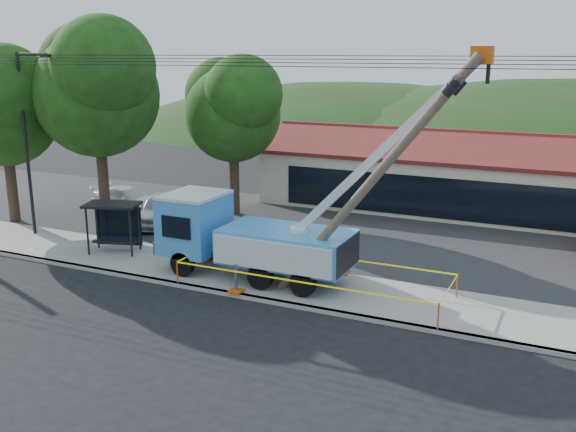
% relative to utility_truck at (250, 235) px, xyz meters
% --- Properties ---
extents(ground, '(120.00, 120.00, 0.00)m').
position_rel_utility_truck_xyz_m(ground, '(1.14, -4.04, -1.88)').
color(ground, black).
rests_on(ground, ground).
extents(curb, '(60.00, 0.25, 0.15)m').
position_rel_utility_truck_xyz_m(curb, '(1.14, -1.94, -1.80)').
color(curb, gray).
rests_on(curb, ground).
extents(sidewalk, '(60.00, 4.00, 0.15)m').
position_rel_utility_truck_xyz_m(sidewalk, '(1.14, -0.04, -1.80)').
color(sidewalk, gray).
rests_on(sidewalk, ground).
extents(parking_lot, '(60.00, 12.00, 0.10)m').
position_rel_utility_truck_xyz_m(parking_lot, '(1.14, 7.96, -1.83)').
color(parking_lot, '#28282B').
rests_on(parking_lot, ground).
extents(strip_mall, '(22.50, 8.53, 4.67)m').
position_rel_utility_truck_xyz_m(strip_mall, '(5.14, 15.94, 0.00)').
color(strip_mall, '#BEB496').
rests_on(strip_mall, ground).
extents(streetlight, '(2.13, 0.22, 9.00)m').
position_rel_utility_truck_xyz_m(streetlight, '(-12.64, 0.96, 3.43)').
color(streetlight, black).
rests_on(streetlight, ground).
extents(tree_west_near, '(7.56, 6.72, 10.80)m').
position_rel_utility_truck_xyz_m(tree_west_near, '(-10.86, 3.96, 5.65)').
color(tree_west_near, '#332316').
rests_on(tree_west_near, ground).
extents(tree_west_far, '(6.84, 6.08, 9.48)m').
position_rel_utility_truck_xyz_m(tree_west_far, '(-15.86, 2.46, 4.66)').
color(tree_west_far, '#332316').
rests_on(tree_west_far, ground).
extents(tree_lot, '(6.30, 5.60, 8.94)m').
position_rel_utility_truck_xyz_m(tree_lot, '(-5.86, 8.96, 4.33)').
color(tree_lot, '#332316').
rests_on(tree_lot, ground).
extents(hill_west, '(78.40, 56.00, 28.00)m').
position_rel_utility_truck_xyz_m(hill_west, '(-13.86, 50.96, -1.88)').
color(hill_west, '#1E3613').
rests_on(hill_west, ground).
extents(utility_truck, '(12.77, 4.29, 9.03)m').
position_rel_utility_truck_xyz_m(utility_truck, '(0.00, 0.00, 0.00)').
color(utility_truck, black).
rests_on(utility_truck, ground).
extents(leaning_pole, '(7.17, 1.92, 8.98)m').
position_rel_utility_truck_xyz_m(leaning_pole, '(5.46, -0.63, 3.09)').
color(leaning_pole, brown).
rests_on(leaning_pole, ground).
extents(bus_shelter, '(2.71, 2.13, 2.29)m').
position_rel_utility_truck_xyz_m(bus_shelter, '(-7.19, 0.35, -0.06)').
color(bus_shelter, black).
rests_on(bus_shelter, ground).
extents(caution_tape, '(10.31, 3.23, 0.93)m').
position_rel_utility_truck_xyz_m(caution_tape, '(2.92, -0.39, -1.03)').
color(caution_tape, '#DD530C').
rests_on(caution_tape, ground).
extents(car_silver, '(3.69, 5.24, 1.66)m').
position_rel_utility_truck_xyz_m(car_silver, '(-8.28, 5.32, -1.88)').
color(car_silver, '#ADB1B4').
rests_on(car_silver, ground).
extents(car_white, '(4.68, 2.27, 1.31)m').
position_rel_utility_truck_xyz_m(car_white, '(-11.91, 7.10, -1.88)').
color(car_white, silver).
rests_on(car_white, ground).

